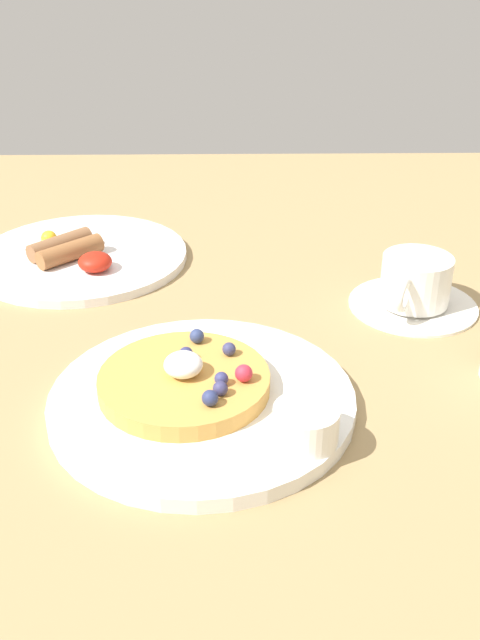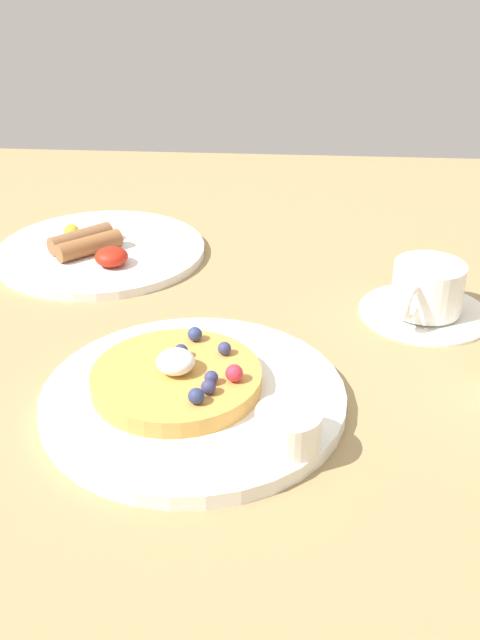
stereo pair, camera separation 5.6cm
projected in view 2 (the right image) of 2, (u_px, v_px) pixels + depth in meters
name	position (u px, v px, depth m)	size (l,w,h in m)	color
ground_plane	(176.00, 376.00, 0.71)	(2.01, 1.41, 0.03)	#977C51
pancake_plate	(194.00, 398.00, 0.64)	(0.26, 0.26, 0.01)	white
pancake_with_berries	(178.00, 377.00, 0.64)	(0.15, 0.15, 0.04)	gold
syrup_ramekin	(288.00, 428.00, 0.56)	(0.05, 0.05, 0.03)	white
breakfast_plate	(101.00, 251.00, 0.92)	(0.26, 0.26, 0.01)	white
fried_breakfast	(87.00, 243.00, 0.90)	(0.13, 0.13, 0.03)	brown
coffee_saucer	(424.00, 312.00, 0.78)	(0.14, 0.14, 0.01)	white
coffee_cup	(427.00, 287.00, 0.77)	(0.07, 0.10, 0.05)	white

